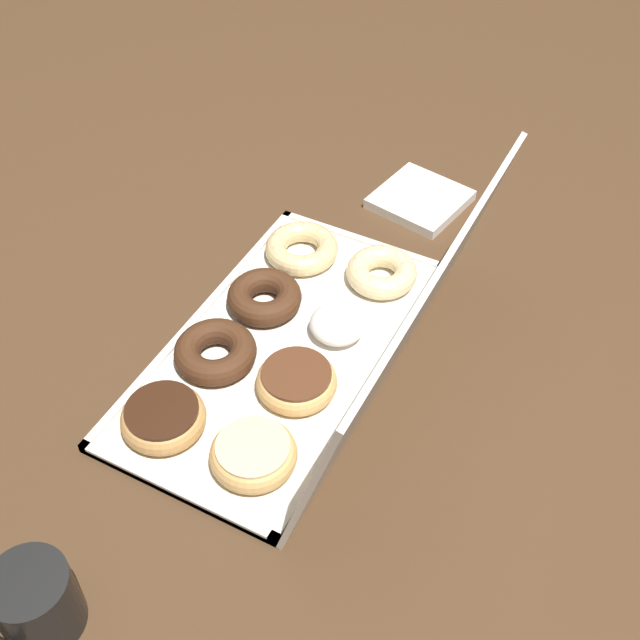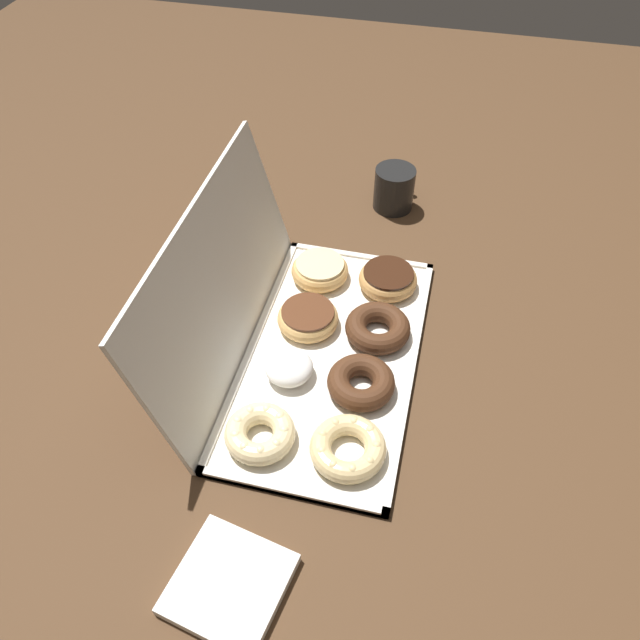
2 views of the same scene
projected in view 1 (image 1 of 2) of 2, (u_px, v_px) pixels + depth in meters
The scene contains 13 objects.
ground_plane at pixel (282, 352), 1.17m from camera, with size 3.00×3.00×0.00m, color #4C331E.
donut_box at pixel (282, 349), 1.16m from camera, with size 0.55×0.30×0.01m.
box_lid_open at pixel (409, 329), 1.00m from camera, with size 0.55×0.29×0.01m, color silver.
cruller_donut_0 at pixel (302, 248), 1.29m from camera, with size 0.12×0.12×0.04m.
chocolate_cake_ring_donut_1 at pixel (264, 297), 1.21m from camera, with size 0.11×0.11×0.04m.
chocolate_cake_ring_donut_2 at pixel (215, 352), 1.13m from camera, with size 0.12×0.12×0.04m.
chocolate_frosted_donut_3 at pixel (163, 417), 1.05m from camera, with size 0.11×0.11×0.04m.
cruller_donut_4 at pixel (382, 272), 1.25m from camera, with size 0.11×0.11×0.04m.
powdered_filled_donut_5 at pixel (338, 324), 1.16m from camera, with size 0.08×0.08×0.04m.
chocolate_frosted_donut_6 at pixel (297, 381), 1.09m from camera, with size 0.11×0.11×0.04m.
glazed_ring_donut_7 at pixel (253, 454), 1.01m from camera, with size 0.11×0.11×0.04m.
coffee_mug at pixel (34, 604), 0.85m from camera, with size 0.11×0.09×0.10m.
napkin_stack at pixel (420, 199), 1.41m from camera, with size 0.14×0.14×0.02m, color white.
Camera 1 is at (0.66, 0.41, 0.87)m, focal length 44.81 mm.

